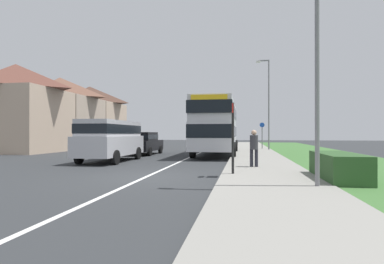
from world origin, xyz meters
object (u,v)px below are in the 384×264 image
Objects in this scene: pedestrian_at_stop at (254,146)px; parked_van_silver at (111,137)px; street_lamp_mid at (268,99)px; street_lamp_near at (313,40)px; parked_car_black at (143,142)px; bus_stop_sign at (233,133)px; double_decker_bus at (217,125)px; cycle_route_sign at (262,134)px.

parked_van_silver is at bearing 161.21° from pedestrian_at_stop.
street_lamp_near is at bearing -90.80° from street_lamp_mid.
street_lamp_mid is (9.20, 6.41, 3.64)m from parked_car_black.
street_lamp_mid is (2.47, 16.89, 2.99)m from bus_stop_sign.
double_decker_bus is 13.68m from street_lamp_near.
parked_van_silver is at bearing -127.53° from street_lamp_mid.
bus_stop_sign is 4.00m from street_lamp_near.
street_lamp_near reaches higher than cycle_route_sign.
street_lamp_mid is at bearing 56.84° from double_decker_bus.
parked_car_black is 15.83m from street_lamp_near.
cycle_route_sign reaches higher than pedestrian_at_stop.
cycle_route_sign is 20.56m from street_lamp_near.
street_lamp_near is (1.40, -4.57, 3.07)m from pedestrian_at_stop.
street_lamp_near is 19.10m from street_lamp_mid.
street_lamp_mid reaches higher than parked_car_black.
street_lamp_mid reaches higher than street_lamp_near.
double_decker_bus is 8.85m from pedestrian_at_stop.
pedestrian_at_stop is 0.24× the size of street_lamp_near.
parked_car_black is at bearing 122.72° from bus_stop_sign.
pedestrian_at_stop is 0.21× the size of street_lamp_mid.
pedestrian_at_stop is 0.64× the size of bus_stop_sign.
pedestrian_at_stop is at bearing -18.79° from parked_van_silver.
bus_stop_sign is at bearing -57.28° from parked_car_black.
double_decker_bus is at bearing 48.47° from parked_van_silver.
cycle_route_sign is (2.07, 18.19, -0.11)m from bus_stop_sign.
double_decker_bus reaches higher than bus_stop_sign.
double_decker_bus is 1.44× the size of street_lamp_near.
double_decker_bus is 6.03× the size of pedestrian_at_stop.
double_decker_bus reaches higher than parked_van_silver.
double_decker_bus reaches higher than parked_car_black.
street_lamp_near is at bearing -44.91° from bus_stop_sign.
parked_van_silver is (-5.23, -5.91, -0.83)m from double_decker_bus.
street_lamp_near is at bearing -38.63° from parked_van_silver.
pedestrian_at_stop is 2.57m from bus_stop_sign.
cycle_route_sign is (8.79, 13.26, 0.11)m from parked_van_silver.
cycle_route_sign is at bearing 85.42° from pedestrian_at_stop.
street_lamp_mid reaches higher than pedestrian_at_stop.
parked_van_silver is at bearing -131.53° from double_decker_bus.
parked_car_black is 12.48m from bus_stop_sign.
double_decker_bus is 1.94× the size of parked_van_silver.
cycle_route_sign is (8.81, 7.71, 0.54)m from parked_car_black.
double_decker_bus is at bearing 105.80° from street_lamp_near.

